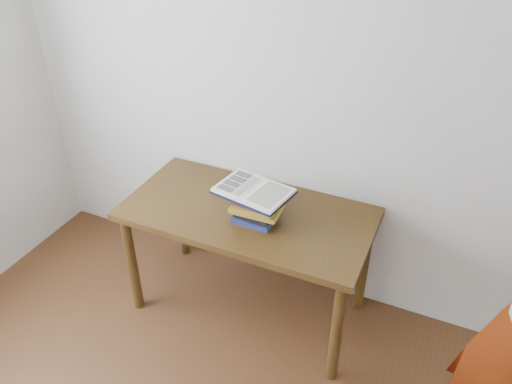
% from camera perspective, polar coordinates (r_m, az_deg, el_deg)
% --- Properties ---
extents(room_shell, '(3.54, 3.54, 2.62)m').
position_cam_1_polar(room_shell, '(1.34, -26.36, -2.74)').
color(room_shell, beige).
rests_on(room_shell, ground).
extents(desk, '(1.37, 0.69, 0.74)m').
position_cam_1_polar(desk, '(2.80, -0.96, -3.82)').
color(desk, '#4C3513').
rests_on(desk, ground).
extents(book_stack, '(0.26, 0.20, 0.18)m').
position_cam_1_polar(book_stack, '(2.62, 0.07, -1.65)').
color(book_stack, '#1A214F').
rests_on(book_stack, desk).
extents(open_book, '(0.41, 0.32, 0.03)m').
position_cam_1_polar(open_book, '(2.56, -0.28, 0.13)').
color(open_book, black).
rests_on(open_book, book_stack).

